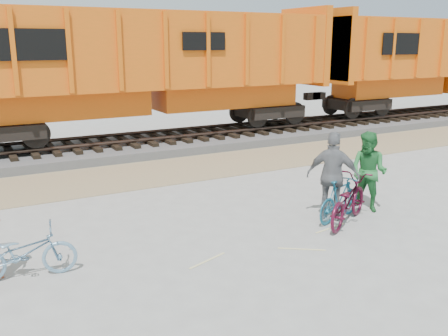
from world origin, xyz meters
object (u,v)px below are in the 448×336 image
at_px(bicycle_maroon, 348,201).
at_px(person_woman, 333,176).
at_px(hopper_car_right, 436,59).
at_px(bicycle_blue, 24,253).
at_px(bicycle_teal, 340,199).
at_px(person_man, 368,172).
at_px(hopper_car_center, 150,65).

height_order(bicycle_maroon, person_woman, person_woman).
bearing_deg(hopper_car_right, person_woman, -147.31).
height_order(bicycle_blue, bicycle_teal, bicycle_teal).
bearing_deg(bicycle_maroon, bicycle_blue, 55.40).
height_order(bicycle_teal, person_woman, person_woman).
height_order(hopper_car_right, bicycle_blue, hopper_car_right).
height_order(person_man, person_woman, person_woman).
relative_size(bicycle_teal, bicycle_maroon, 0.79).
distance_m(bicycle_blue, bicycle_maroon, 6.49).
bearing_deg(hopper_car_right, bicycle_blue, -156.54).
height_order(hopper_car_center, person_woman, hopper_car_center).
distance_m(hopper_car_center, hopper_car_right, 15.00).
bearing_deg(person_woman, bicycle_maroon, 152.68).
xyz_separation_m(hopper_car_center, bicycle_maroon, (0.86, -9.54, -2.49)).
xyz_separation_m(bicycle_blue, person_man, (7.47, -0.13, 0.48)).
relative_size(hopper_car_center, person_man, 7.59).
bearing_deg(bicycle_teal, person_man, -96.54).
xyz_separation_m(bicycle_maroon, person_man, (1.01, 0.47, 0.41)).
height_order(hopper_car_center, bicycle_blue, hopper_car_center).
height_order(bicycle_blue, person_woman, person_woman).
height_order(bicycle_blue, person_man, person_man).
bearing_deg(bicycle_maroon, person_man, -94.38).
bearing_deg(bicycle_teal, bicycle_blue, 69.22).
bearing_deg(bicycle_maroon, hopper_car_center, -24.11).
relative_size(bicycle_maroon, person_woman, 1.01).
relative_size(bicycle_blue, person_man, 0.92).
xyz_separation_m(hopper_car_center, bicycle_teal, (0.87, -9.27, -2.54)).
bearing_deg(bicycle_blue, hopper_car_center, -23.35).
bearing_deg(bicycle_teal, bicycle_maroon, 160.14).
relative_size(bicycle_blue, bicycle_teal, 1.09).
relative_size(bicycle_blue, bicycle_maroon, 0.86).
height_order(hopper_car_center, bicycle_maroon, hopper_car_center).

